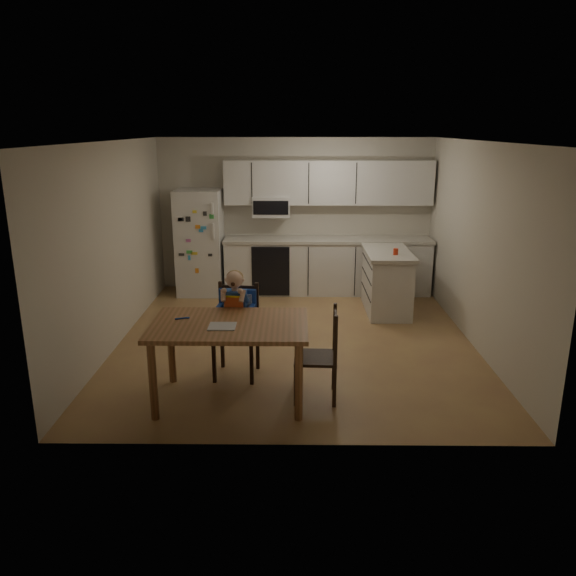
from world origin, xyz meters
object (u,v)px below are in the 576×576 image
Objects in this scene: dining_table at (230,334)px; kitchen_island at (387,281)px; red_cup at (396,252)px; refrigerator at (200,242)px; chair_booster at (236,312)px; chair_side at (325,349)px.

kitchen_island is at bearing 55.08° from dining_table.
kitchen_island is 0.81× the size of dining_table.
red_cup reaches higher than dining_table.
red_cup is (2.97, -1.18, 0.11)m from refrigerator.
kitchen_island is 3.51m from dining_table.
refrigerator is 1.11× the size of dining_table.
chair_booster reaches higher than red_cup.
chair_side is (1.85, -3.76, -0.31)m from refrigerator.
refrigerator is at bearing 158.42° from red_cup.
kitchen_island is 3.02m from chair_booster.
red_cup is 3.36m from dining_table.
dining_table is 1.28× the size of chair_booster.
red_cup is 0.07× the size of chair_booster.
chair_side reaches higher than kitchen_island.
chair_booster reaches higher than kitchen_island.
chair_side is at bearing -63.85° from refrigerator.
chair_booster is 1.12m from chair_side.
dining_table is 0.96m from chair_side.
refrigerator is 1.79× the size of chair_side.
dining_table is (-2.07, -2.63, -0.25)m from red_cup.
chair_booster is (-2.07, -2.01, -0.24)m from red_cup.
refrigerator is 3.31m from chair_booster.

